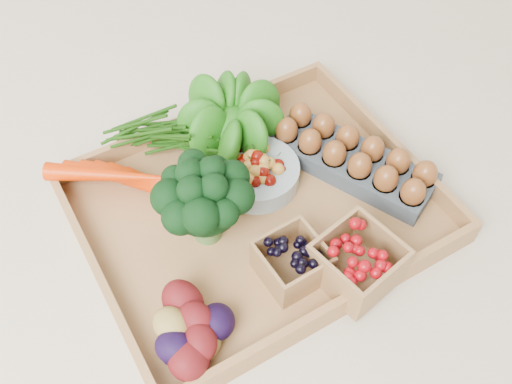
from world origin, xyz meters
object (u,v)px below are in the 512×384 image
tray (256,211)px  egg_carton (351,163)px  cherry_bowl (257,174)px  broccoli (206,213)px

tray → egg_carton: (0.18, -0.01, 0.02)m
tray → cherry_bowl: bearing=58.1°
broccoli → tray: bearing=2.6°
tray → cherry_bowl: 0.06m
egg_carton → broccoli: bearing=154.0°
cherry_bowl → broccoli: bearing=-156.1°
cherry_bowl → egg_carton: size_ratio=0.50×
tray → broccoli: 0.11m
egg_carton → cherry_bowl: bearing=133.9°
tray → cherry_bowl: size_ratio=3.83×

